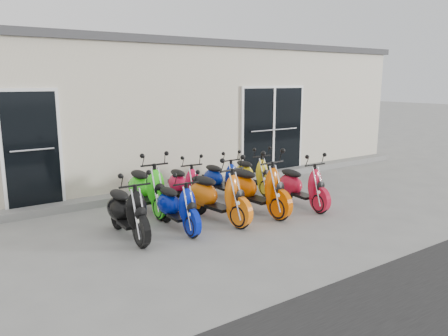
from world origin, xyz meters
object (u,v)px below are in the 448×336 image
Objects in this scene: scooter_back_red at (184,178)px; scooter_front_red at (302,179)px; scooter_back_green at (147,181)px; scooter_front_orange_a at (217,188)px; scooter_front_orange_b at (257,180)px; scooter_back_blue at (222,173)px; scooter_front_blue at (177,199)px; scooter_back_yellow at (252,169)px; scooter_front_black at (127,203)px.

scooter_front_red is at bearing -36.34° from scooter_back_red.
scooter_back_green reaches higher than scooter_front_red.
scooter_front_orange_a reaches higher than scooter_front_red.
scooter_front_orange_b is 1.20× the size of scooter_back_blue.
scooter_back_red is at bearing 78.47° from scooter_front_orange_a.
scooter_front_orange_b reaches higher than scooter_front_blue.
scooter_front_blue is at bearing -88.24° from scooter_back_green.
scooter_back_yellow is (2.57, 0.10, -0.07)m from scooter_back_green.
scooter_front_black is at bearing -158.59° from scooter_back_yellow.
scooter_back_blue is at bearing 25.12° from scooter_front_black.
scooter_front_orange_a is (1.61, -0.10, 0.04)m from scooter_front_black.
scooter_front_orange_a is at bearing -128.10° from scooter_back_blue.
scooter_front_orange_a is 1.09× the size of scooter_front_red.
scooter_front_red is at bearing -4.37° from scooter_front_black.
scooter_front_blue is 0.87× the size of scooter_back_green.
scooter_front_red is 2.31m from scooter_back_red.
scooter_front_blue is 2.64m from scooter_front_red.
scooter_front_orange_b is 1.00m from scooter_front_red.
scooter_back_green is at bearing 156.21° from scooter_front_red.
scooter_back_green is 2.57m from scooter_back_yellow.
scooter_front_orange_b is at bearing -122.88° from scooter_back_yellow.
scooter_front_red reaches higher than scooter_back_red.
scooter_front_red is (0.98, -0.18, -0.07)m from scooter_front_orange_b.
scooter_front_orange_a reaches higher than scooter_back_green.
scooter_front_black is 0.94× the size of scooter_back_green.
scooter_front_red is at bearing -3.49° from scooter_front_blue.
scooter_back_blue is 0.99× the size of scooter_back_yellow.
scooter_front_orange_a is at bearing -142.07° from scooter_back_yellow.
scooter_front_orange_a reaches higher than scooter_front_blue.
scooter_front_orange_a is at bearing -89.69° from scooter_back_red.
scooter_back_green is 0.87m from scooter_back_red.
scooter_back_red is 0.90m from scooter_back_blue.
scooter_back_yellow is (1.78, 1.27, -0.08)m from scooter_front_orange_a.
scooter_back_blue is 0.81m from scooter_back_yellow.
scooter_back_red is 1.00× the size of scooter_back_blue.
scooter_front_orange_b is at bearing -34.31° from scooter_back_green.
scooter_back_red is (0.85, 1.27, -0.00)m from scooter_front_blue.
scooter_back_yellow reaches higher than scooter_back_blue.
scooter_front_black reaches higher than scooter_back_yellow.
scooter_back_green is (0.82, 1.06, 0.03)m from scooter_front_black.
scooter_front_black is 1.08× the size of scooter_back_red.
scooter_front_black is 0.84m from scooter_front_blue.
scooter_front_black reaches higher than scooter_back_red.
scooter_front_orange_a is 1.01× the size of scooter_back_green.
scooter_front_black is 1.02× the size of scooter_front_red.
scooter_front_red is (1.85, -0.20, -0.05)m from scooter_front_orange_a.
scooter_front_orange_a reaches higher than scooter_back_blue.
scooter_back_red is (-0.79, 1.30, -0.11)m from scooter_front_orange_b.
scooter_front_orange_b reaches higher than scooter_back_green.
scooter_front_orange_b is at bearing -2.26° from scooter_front_black.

